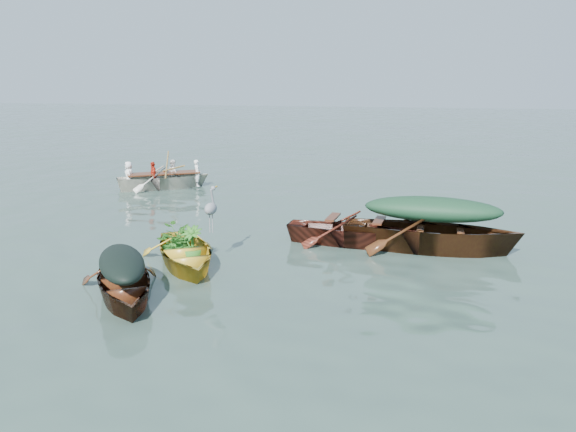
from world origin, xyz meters
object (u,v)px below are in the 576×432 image
object	(u,v)px
dark_covered_boat	(124,297)
green_tarp_boat	(430,251)
rowed_boat	(164,189)
heron	(211,217)
open_wooden_boat	(355,245)
yellow_dinghy	(185,265)

from	to	relation	value
dark_covered_boat	green_tarp_boat	distance (m)	6.34
rowed_boat	heron	xyz separation A→B (m)	(4.49, -6.88, 0.92)
open_wooden_boat	rowed_boat	bearing A→B (deg)	58.04
open_wooden_boat	rowed_boat	size ratio (longest dim) A/B	0.99
yellow_dinghy	heron	xyz separation A→B (m)	(0.43, 0.35, 0.92)
dark_covered_boat	yellow_dinghy	bearing A→B (deg)	45.25
yellow_dinghy	green_tarp_boat	size ratio (longest dim) A/B	0.66
yellow_dinghy	rowed_boat	size ratio (longest dim) A/B	0.80
green_tarp_boat	heron	xyz separation A→B (m)	(-4.21, -1.85, 0.92)
dark_covered_boat	rowed_boat	size ratio (longest dim) A/B	0.83
open_wooden_boat	yellow_dinghy	bearing A→B (deg)	129.60
rowed_boat	heron	distance (m)	8.27
yellow_dinghy	open_wooden_boat	size ratio (longest dim) A/B	0.80
rowed_boat	open_wooden_boat	bearing A→B (deg)	-158.63
yellow_dinghy	dark_covered_boat	xyz separation A→B (m)	(-0.30, -1.78, 0.00)
yellow_dinghy	rowed_boat	bearing A→B (deg)	85.19
yellow_dinghy	heron	bearing A→B (deg)	5.19
yellow_dinghy	open_wooden_boat	distance (m)	3.77
rowed_boat	heron	size ratio (longest dim) A/B	4.62
open_wooden_boat	rowed_boat	world-z (taller)	rowed_boat
yellow_dinghy	rowed_boat	distance (m)	8.30
yellow_dinghy	heron	world-z (taller)	heron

